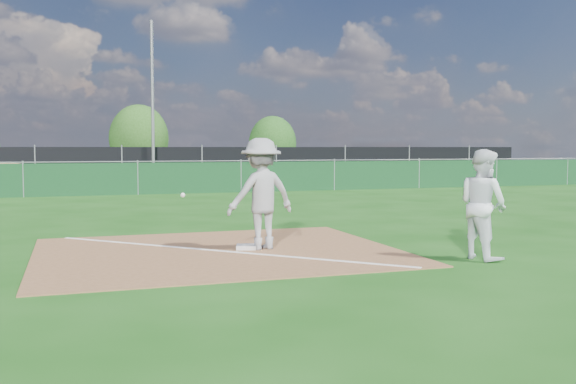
{
  "coord_description": "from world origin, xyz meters",
  "views": [
    {
      "loc": [
        -2.33,
        -9.63,
        1.78
      ],
      "look_at": [
        1.25,
        1.0,
        1.0
      ],
      "focal_mm": 40.0,
      "sensor_mm": 36.0,
      "label": 1
    }
  ],
  "objects_px": {
    "light_pole": "(153,102)",
    "tree_mid": "(139,138)",
    "car_left": "(7,166)",
    "play_at_first": "(261,194)",
    "car_mid": "(113,165)",
    "first_base": "(246,247)",
    "tree_right": "(273,143)",
    "car_right": "(188,167)",
    "runner": "(483,204)"
  },
  "relations": [
    {
      "from": "light_pole",
      "to": "tree_mid",
      "type": "xyz_separation_m",
      "value": [
        0.41,
        11.25,
        -1.62
      ]
    },
    {
      "from": "car_left",
      "to": "tree_mid",
      "type": "distance_m",
      "value": 10.26
    },
    {
      "from": "play_at_first",
      "to": "car_mid",
      "type": "distance_m",
      "value": 26.5
    },
    {
      "from": "car_mid",
      "to": "tree_mid",
      "type": "height_order",
      "value": "tree_mid"
    },
    {
      "from": "first_base",
      "to": "tree_right",
      "type": "height_order",
      "value": "tree_right"
    },
    {
      "from": "car_right",
      "to": "runner",
      "type": "bearing_deg",
      "value": 175.25
    },
    {
      "from": "first_base",
      "to": "car_mid",
      "type": "xyz_separation_m",
      "value": [
        -0.64,
        26.41,
        0.76
      ]
    },
    {
      "from": "car_left",
      "to": "light_pole",
      "type": "bearing_deg",
      "value": -137.08
    },
    {
      "from": "first_base",
      "to": "car_right",
      "type": "relative_size",
      "value": 0.07
    },
    {
      "from": "tree_mid",
      "to": "tree_right",
      "type": "relative_size",
      "value": 1.15
    },
    {
      "from": "car_left",
      "to": "first_base",
      "type": "bearing_deg",
      "value": 178.07
    },
    {
      "from": "play_at_first",
      "to": "car_mid",
      "type": "relative_size",
      "value": 0.42
    },
    {
      "from": "runner",
      "to": "play_at_first",
      "type": "bearing_deg",
      "value": 49.09
    },
    {
      "from": "runner",
      "to": "tree_mid",
      "type": "relative_size",
      "value": 0.38
    },
    {
      "from": "first_base",
      "to": "tree_mid",
      "type": "xyz_separation_m",
      "value": [
        1.41,
        32.89,
        2.32
      ]
    },
    {
      "from": "runner",
      "to": "tree_right",
      "type": "xyz_separation_m",
      "value": [
        7.5,
        35.43,
        1.2
      ]
    },
    {
      "from": "light_pole",
      "to": "play_at_first",
      "type": "height_order",
      "value": "light_pole"
    },
    {
      "from": "runner",
      "to": "car_left",
      "type": "bearing_deg",
      "value": 10.34
    },
    {
      "from": "runner",
      "to": "tree_right",
      "type": "relative_size",
      "value": 0.43
    },
    {
      "from": "runner",
      "to": "car_mid",
      "type": "xyz_separation_m",
      "value": [
        -3.99,
        28.47,
        -0.06
      ]
    },
    {
      "from": "car_right",
      "to": "tree_mid",
      "type": "distance_m",
      "value": 7.69
    },
    {
      "from": "car_mid",
      "to": "car_left",
      "type": "bearing_deg",
      "value": 86.04
    },
    {
      "from": "light_pole",
      "to": "car_mid",
      "type": "height_order",
      "value": "light_pole"
    },
    {
      "from": "runner",
      "to": "tree_mid",
      "type": "bearing_deg",
      "value": -5.03
    },
    {
      "from": "car_mid",
      "to": "tree_right",
      "type": "height_order",
      "value": "tree_right"
    },
    {
      "from": "tree_mid",
      "to": "car_mid",
      "type": "bearing_deg",
      "value": -107.59
    },
    {
      "from": "runner",
      "to": "car_right",
      "type": "height_order",
      "value": "runner"
    },
    {
      "from": "play_at_first",
      "to": "runner",
      "type": "xyz_separation_m",
      "value": [
        3.1,
        -1.99,
        -0.1
      ]
    },
    {
      "from": "first_base",
      "to": "car_left",
      "type": "height_order",
      "value": "car_left"
    },
    {
      "from": "first_base",
      "to": "tree_right",
      "type": "relative_size",
      "value": 0.08
    },
    {
      "from": "car_mid",
      "to": "tree_mid",
      "type": "distance_m",
      "value": 6.97
    },
    {
      "from": "play_at_first",
      "to": "car_left",
      "type": "height_order",
      "value": "play_at_first"
    },
    {
      "from": "light_pole",
      "to": "play_at_first",
      "type": "xyz_separation_m",
      "value": [
        -0.75,
        -21.71,
        -3.02
      ]
    },
    {
      "from": "runner",
      "to": "car_mid",
      "type": "height_order",
      "value": "runner"
    },
    {
      "from": "light_pole",
      "to": "runner",
      "type": "bearing_deg",
      "value": -84.34
    },
    {
      "from": "first_base",
      "to": "tree_right",
      "type": "bearing_deg",
      "value": 72.0
    },
    {
      "from": "play_at_first",
      "to": "tree_mid",
      "type": "distance_m",
      "value": 33.01
    },
    {
      "from": "car_left",
      "to": "tree_mid",
      "type": "relative_size",
      "value": 0.99
    },
    {
      "from": "first_base",
      "to": "play_at_first",
      "type": "xyz_separation_m",
      "value": [
        0.25,
        -0.07,
        0.93
      ]
    },
    {
      "from": "light_pole",
      "to": "tree_right",
      "type": "height_order",
      "value": "light_pole"
    },
    {
      "from": "first_base",
      "to": "tree_mid",
      "type": "relative_size",
      "value": 0.07
    },
    {
      "from": "car_right",
      "to": "tree_mid",
      "type": "relative_size",
      "value": 0.98
    },
    {
      "from": "car_left",
      "to": "car_right",
      "type": "distance_m",
      "value": 9.51
    },
    {
      "from": "light_pole",
      "to": "tree_mid",
      "type": "bearing_deg",
      "value": 87.9
    },
    {
      "from": "runner",
      "to": "car_left",
      "type": "distance_m",
      "value": 29.67
    },
    {
      "from": "car_left",
      "to": "car_mid",
      "type": "xyz_separation_m",
      "value": [
        5.45,
        0.34,
        0.03
      ]
    },
    {
      "from": "play_at_first",
      "to": "runner",
      "type": "bearing_deg",
      "value": -32.71
    },
    {
      "from": "runner",
      "to": "first_base",
      "type": "bearing_deg",
      "value": 50.14
    },
    {
      "from": "first_base",
      "to": "car_left",
      "type": "bearing_deg",
      "value": 103.16
    },
    {
      "from": "car_mid",
      "to": "tree_mid",
      "type": "bearing_deg",
      "value": -25.17
    }
  ]
}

